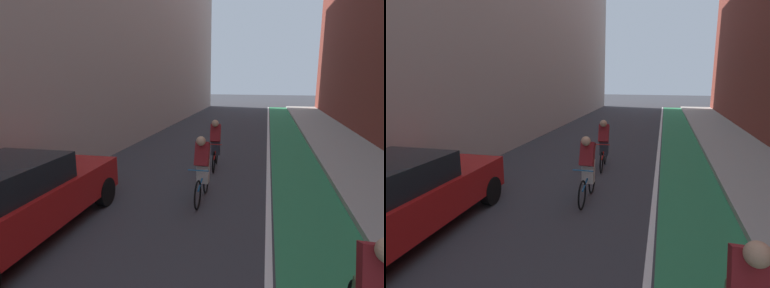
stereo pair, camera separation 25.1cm
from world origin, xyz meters
The scene contains 7 objects.
ground_plane centered at (0.00, 16.22, 0.00)m, with size 88.95×88.95×0.00m, color #38383D.
bike_lane_paint centered at (2.82, 18.22, 0.00)m, with size 1.60×40.43×0.00m, color #2D8451.
lane_divider_stripe centered at (1.92, 18.22, 0.00)m, with size 0.12×40.43×0.00m, color white.
sidewalk_right centered at (4.93, 18.22, 0.07)m, with size 2.64×40.43×0.14m, color #A8A59E.
parked_sedan_red centered at (-2.56, 10.69, 0.79)m, with size 1.99×4.67×1.53m.
cyclist_trailing centered at (0.34, 13.33, 0.81)m, with size 0.48×1.72×1.62m.
cyclist_far centered at (0.21, 16.13, 0.81)m, with size 0.48×1.73×1.62m.
Camera 2 is at (2.01, 6.36, 2.93)m, focal length 29.36 mm.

